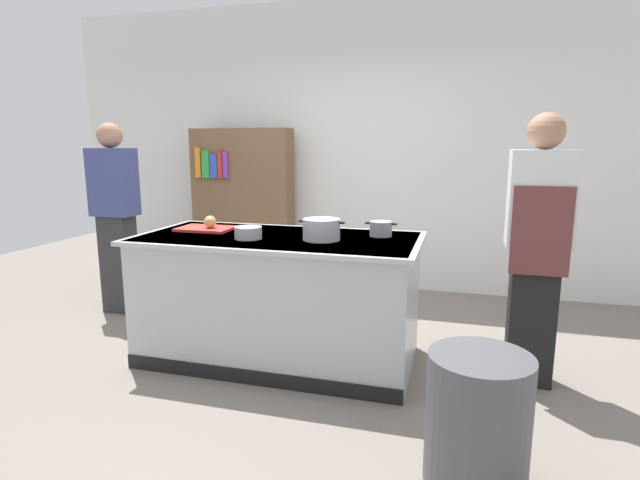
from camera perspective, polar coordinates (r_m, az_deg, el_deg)
ground_plane at (r=3.77m, az=-4.61°, el=-13.15°), size 10.00×10.00×0.00m
back_wall at (r=5.46m, az=2.95°, el=10.48°), size 6.40×0.12×3.00m
counter_island at (r=3.61m, az=-4.72°, el=-6.38°), size 1.98×0.98×0.90m
cutting_board at (r=3.85m, az=-12.88°, el=1.27°), size 0.40×0.28×0.02m
onion at (r=3.80m, az=-12.40°, el=2.03°), size 0.09×0.09×0.09m
stock_pot at (r=3.35m, az=0.17°, el=1.22°), size 0.32×0.25×0.14m
sauce_pan at (r=3.52m, az=6.94°, el=1.28°), size 0.22×0.16×0.10m
mixing_bowl at (r=3.43m, az=-8.18°, el=0.83°), size 0.19×0.19×0.08m
trash_bin at (r=2.50m, az=17.50°, el=-18.95°), size 0.47×0.47×0.62m
person_chef at (r=3.40m, az=23.49°, el=-0.53°), size 0.38×0.25×1.72m
person_guest at (r=4.90m, az=-22.26°, el=2.74°), size 0.38×0.24×1.72m
bookshelf at (r=5.57m, az=-8.76°, el=3.70°), size 1.10×0.31×1.70m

